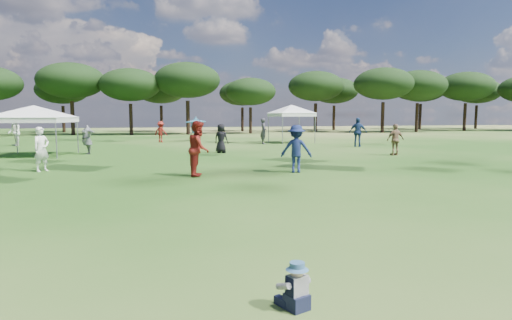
{
  "coord_description": "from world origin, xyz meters",
  "views": [
    {
      "loc": [
        -1.3,
        -1.77,
        2.06
      ],
      "look_at": [
        -0.01,
        3.14,
        1.52
      ],
      "focal_mm": 30.0,
      "sensor_mm": 36.0,
      "label": 1
    }
  ],
  "objects": [
    {
      "name": "tree_line",
      "position": [
        2.39,
        47.41,
        5.42
      ],
      "size": [
        108.78,
        17.63,
        7.77
      ],
      "color": "black",
      "rests_on": "ground"
    },
    {
      "name": "tent_left",
      "position": [
        -6.62,
        21.87,
        2.41
      ],
      "size": [
        6.68,
        6.68,
        2.84
      ],
      "rotation": [
        0.0,
        0.0,
        -0.16
      ],
      "color": "gray",
      "rests_on": "ground"
    },
    {
      "name": "tent_right",
      "position": [
        9.2,
        28.07,
        2.66
      ],
      "size": [
        5.52,
        5.52,
        3.09
      ],
      "rotation": [
        0.0,
        0.0,
        0.1
      ],
      "color": "gray",
      "rests_on": "ground"
    },
    {
      "name": "toddler",
      "position": [
        0.22,
        2.35,
        0.23
      ],
      "size": [
        0.39,
        0.42,
        0.52
      ],
      "rotation": [
        0.0,
        0.0,
        0.36
      ],
      "color": "black",
      "rests_on": "ground"
    },
    {
      "name": "festival_crowd",
      "position": [
        -2.7,
        22.76,
        0.89
      ],
      "size": [
        28.78,
        22.49,
        1.92
      ],
      "color": "navy",
      "rests_on": "ground"
    }
  ]
}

